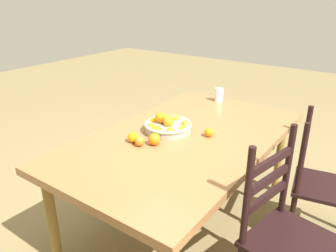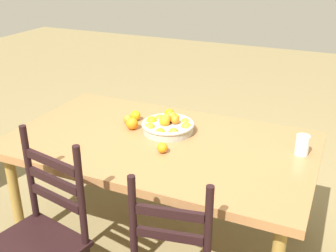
# 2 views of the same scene
# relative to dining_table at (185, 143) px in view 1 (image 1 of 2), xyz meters

# --- Properties ---
(ground_plane) EXTENTS (12.00, 12.00, 0.00)m
(ground_plane) POSITION_rel_dining_table_xyz_m (0.00, 0.00, -0.66)
(ground_plane) COLOR olive
(dining_table) EXTENTS (1.85, 1.08, 0.72)m
(dining_table) POSITION_rel_dining_table_xyz_m (0.00, 0.00, 0.00)
(dining_table) COLOR #95643A
(dining_table) RESTS_ON ground
(chair_near_window) EXTENTS (0.52, 0.52, 1.00)m
(chair_near_window) POSITION_rel_dining_table_xyz_m (0.29, 0.82, -0.19)
(chair_near_window) COLOR black
(chair_near_window) RESTS_ON ground
(chair_by_cabinet) EXTENTS (0.46, 0.46, 0.92)m
(chair_by_cabinet) POSITION_rel_dining_table_xyz_m (-0.40, 0.83, -0.24)
(chair_by_cabinet) COLOR black
(chair_by_cabinet) RESTS_ON ground
(fruit_bowl) EXTENTS (0.34, 0.34, 0.13)m
(fruit_bowl) POSITION_rel_dining_table_xyz_m (0.01, -0.14, 0.10)
(fruit_bowl) COLOR #A2A493
(fruit_bowl) RESTS_ON dining_table
(orange_loose_0) EXTENTS (0.07, 0.07, 0.07)m
(orange_loose_0) POSITION_rel_dining_table_xyz_m (0.29, -0.22, 0.10)
(orange_loose_0) COLOR orange
(orange_loose_0) RESTS_ON dining_table
(orange_loose_1) EXTENTS (0.08, 0.08, 0.08)m
(orange_loose_1) POSITION_rel_dining_table_xyz_m (0.24, -0.08, 0.10)
(orange_loose_1) COLOR orange
(orange_loose_1) RESTS_ON dining_table
(orange_loose_2) EXTENTS (0.06, 0.06, 0.06)m
(orange_loose_2) POSITION_rel_dining_table_xyz_m (0.31, -0.15, 0.09)
(orange_loose_2) COLOR orange
(orange_loose_2) RESTS_ON dining_table
(orange_loose_3) EXTENTS (0.06, 0.06, 0.06)m
(orange_loose_3) POSITION_rel_dining_table_xyz_m (-0.08, 0.14, 0.09)
(orange_loose_3) COLOR orange
(orange_loose_3) RESTS_ON dining_table
(drinking_glass) EXTENTS (0.08, 0.08, 0.12)m
(drinking_glass) POSITION_rel_dining_table_xyz_m (-0.81, -0.17, 0.12)
(drinking_glass) COLOR silver
(drinking_glass) RESTS_ON dining_table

